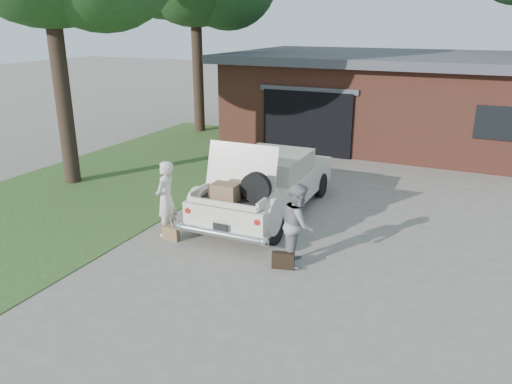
% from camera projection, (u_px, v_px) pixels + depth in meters
% --- Properties ---
extents(ground, '(90.00, 90.00, 0.00)m').
position_uv_depth(ground, '(244.00, 252.00, 10.16)').
color(ground, gray).
rests_on(ground, ground).
extents(grass_strip, '(6.00, 16.00, 0.02)m').
position_uv_depth(grass_strip, '(124.00, 178.00, 14.93)').
color(grass_strip, '#2D4C1E').
rests_on(grass_strip, ground).
extents(house, '(12.80, 7.80, 3.30)m').
position_uv_depth(house, '(399.00, 98.00, 19.05)').
color(house, brown).
rests_on(house, ground).
extents(sedan, '(2.00, 4.94, 2.01)m').
position_uv_depth(sedan, '(267.00, 184.00, 12.02)').
color(sedan, silver).
rests_on(sedan, ground).
extents(woman_left, '(0.47, 0.65, 1.66)m').
position_uv_depth(woman_left, '(166.00, 199.00, 10.73)').
color(woman_left, silver).
rests_on(woman_left, ground).
extents(woman_right, '(0.81, 0.92, 1.60)m').
position_uv_depth(woman_right, '(299.00, 224.00, 9.46)').
color(woman_right, gray).
rests_on(woman_right, ground).
extents(suitcase_left, '(0.40, 0.14, 0.30)m').
position_uv_depth(suitcase_left, '(171.00, 233.00, 10.66)').
color(suitcase_left, olive).
rests_on(suitcase_left, ground).
extents(suitcase_right, '(0.45, 0.24, 0.33)m').
position_uv_depth(suitcase_right, '(283.00, 260.00, 9.43)').
color(suitcase_right, black).
rests_on(suitcase_right, ground).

